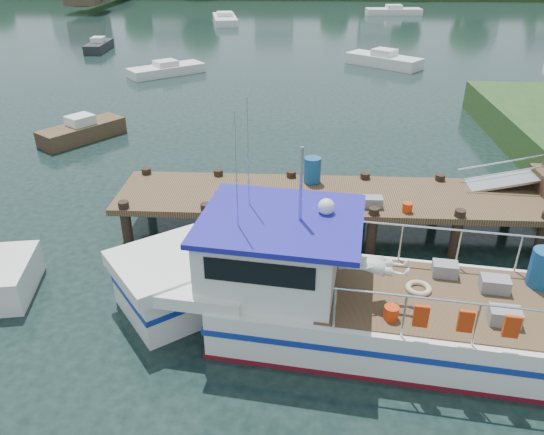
# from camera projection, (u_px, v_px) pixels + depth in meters

# --- Properties ---
(ground_plane) EXTENTS (160.00, 160.00, 0.00)m
(ground_plane) POSITION_uv_depth(u_px,v_px,m) (305.00, 232.00, 17.54)
(ground_plane) COLOR black
(dock) EXTENTS (16.60, 3.00, 4.78)m
(dock) POSITION_uv_depth(u_px,v_px,m) (520.00, 174.00, 16.18)
(dock) COLOR #4C3824
(dock) RESTS_ON ground
(lobster_boat) EXTENTS (11.70, 4.68, 5.62)m
(lobster_boat) POSITION_uv_depth(u_px,v_px,m) (331.00, 295.00, 12.75)
(lobster_boat) COLOR silver
(lobster_boat) RESTS_ON ground
(moored_rowboat) EXTENTS (3.53, 4.10, 1.18)m
(moored_rowboat) POSITION_uv_depth(u_px,v_px,m) (82.00, 131.00, 25.31)
(moored_rowboat) COLOR #4C3824
(moored_rowboat) RESTS_ON ground
(moored_far) EXTENTS (6.91, 2.75, 1.15)m
(moored_far) POSITION_uv_depth(u_px,v_px,m) (394.00, 11.00, 66.08)
(moored_far) COLOR silver
(moored_far) RESTS_ON ground
(moored_a) EXTENTS (5.27, 4.75, 0.98)m
(moored_a) POSITION_uv_depth(u_px,v_px,m) (166.00, 69.00, 37.31)
(moored_a) COLOR silver
(moored_a) RESTS_ON ground
(moored_b) EXTENTS (5.65, 5.00, 1.25)m
(moored_b) POSITION_uv_depth(u_px,v_px,m) (384.00, 60.00, 39.69)
(moored_b) COLOR silver
(moored_b) RESTS_ON ground
(moored_d) EXTENTS (3.75, 7.40, 1.20)m
(moored_d) POSITION_uv_depth(u_px,v_px,m) (225.00, 19.00, 59.48)
(moored_d) COLOR silver
(moored_d) RESTS_ON ground
(moored_e) EXTENTS (1.58, 4.21, 1.15)m
(moored_e) POSITION_uv_depth(u_px,v_px,m) (99.00, 46.00, 45.03)
(moored_e) COLOR black
(moored_e) RESTS_ON ground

